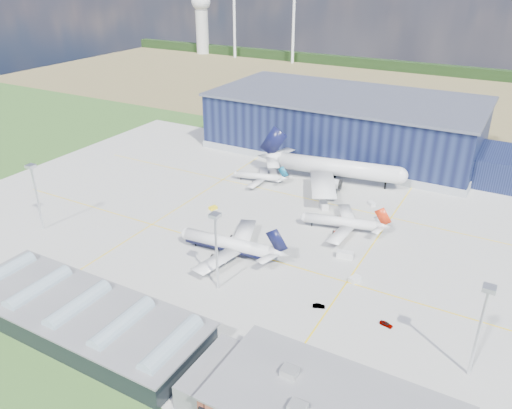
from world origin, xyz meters
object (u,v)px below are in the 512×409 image
at_px(hangar, 350,127).
at_px(airliner_regional, 258,173).
at_px(gse_tug_b, 213,208).
at_px(light_mast_west, 35,187).
at_px(car_b, 319,306).
at_px(airliner_widebody, 338,159).
at_px(gse_van_b, 324,205).
at_px(airliner_navy, 228,237).
at_px(airliner_red, 341,217).
at_px(light_mast_east, 482,317).
at_px(gse_cart_b, 372,204).
at_px(light_mast_center, 216,239).
at_px(gse_cart_a, 355,279).
at_px(gse_tug_c, 322,188).
at_px(car_a, 386,324).
at_px(gse_van_a, 345,255).

xyz_separation_m(hangar, airliner_regional, (-18.98, -54.80, -7.77)).
relative_size(hangar, gse_tug_b, 51.84).
relative_size(light_mast_west, car_b, 7.16).
distance_m(airliner_widebody, gse_tug_b, 55.00).
relative_size(hangar, gse_van_b, 27.16).
distance_m(airliner_navy, car_b, 36.74).
height_order(airliner_red, gse_van_b, airliner_red).
height_order(light_mast_east, gse_cart_b, light_mast_east).
relative_size(light_mast_center, light_mast_east, 1.00).
distance_m(light_mast_center, airliner_regional, 75.63).
xyz_separation_m(hangar, gse_van_b, (13.47, -64.12, -10.39)).
xyz_separation_m(airliner_red, gse_cart_a, (14.19, -26.04, -4.25)).
distance_m(light_mast_east, airliner_navy, 74.58).
height_order(light_mast_west, light_mast_east, same).
bearing_deg(gse_tug_c, airliner_navy, -113.85).
relative_size(gse_tug_b, car_a, 0.85).
distance_m(airliner_regional, gse_tug_b, 30.32).
bearing_deg(gse_van_b, light_mast_east, -81.54).
distance_m(hangar, airliner_regional, 58.52).
height_order(airliner_widebody, car_b, airliner_widebody).
distance_m(hangar, car_b, 124.69).
bearing_deg(car_b, gse_van_a, -16.70).
relative_size(hangar, light_mast_center, 6.30).
bearing_deg(car_b, light_mast_west, 71.07).
height_order(light_mast_west, gse_tug_b, light_mast_west).
distance_m(light_mast_center, airliner_navy, 20.33).
bearing_deg(light_mast_east, airliner_regional, 142.48).
relative_size(hangar, airliner_red, 4.76).
height_order(light_mast_west, gse_van_a, light_mast_west).
relative_size(airliner_navy, gse_cart_a, 11.00).
xyz_separation_m(airliner_regional, gse_van_a, (51.18, -38.06, -2.76)).
bearing_deg(airliner_regional, gse_tug_b, 72.31).
distance_m(light_mast_west, gse_van_b, 98.50).
xyz_separation_m(airliner_navy, airliner_red, (24.63, 31.09, -0.98)).
bearing_deg(light_mast_center, gse_cart_a, 34.24).
bearing_deg(airliner_regional, gse_van_a, 129.54).
height_order(gse_van_b, gse_cart_b, gse_van_b).
bearing_deg(airliner_widebody, hangar, 93.73).
distance_m(gse_van_b, car_a, 66.12).
height_order(gse_cart_b, car_b, gse_cart_b).
xyz_separation_m(light_mast_east, gse_tug_c, (-65.69, 76.23, -14.80)).
bearing_deg(airliner_navy, gse_tug_c, -101.29).
height_order(light_mast_center, airliner_widebody, light_mast_center).
height_order(airliner_widebody, gse_tug_c, airliner_widebody).
xyz_separation_m(gse_tug_b, gse_van_a, (53.21, -7.99, 0.48)).
relative_size(airliner_regional, car_b, 7.34).
bearing_deg(car_b, hangar, -5.95).
relative_size(gse_cart_a, car_a, 1.01).
bearing_deg(gse_cart_a, airliner_regional, 161.39).
bearing_deg(airliner_widebody, gse_van_b, -88.70).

